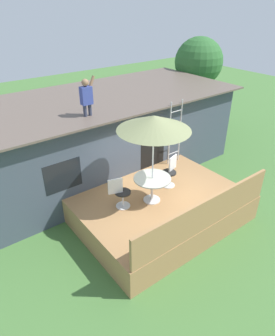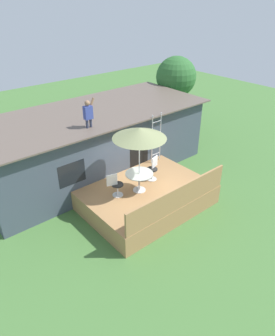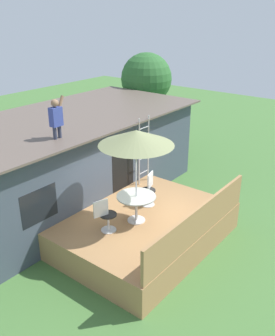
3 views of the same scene
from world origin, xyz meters
name	(u,v)px [view 2 (image 2 of 3)]	position (x,y,z in m)	size (l,w,h in m)	color
ground_plane	(146,205)	(0.00, 0.00, 0.00)	(40.00, 40.00, 0.00)	#477538
house	(93,142)	(0.00, 3.60, 1.45)	(10.50, 4.50, 2.89)	#424C5B
deck	(146,196)	(0.00, 0.00, 0.40)	(4.72, 3.48, 0.80)	#A87A4C
deck_railing	(179,198)	(0.00, -1.69, 1.25)	(4.62, 0.08, 0.90)	#A87A4C
patio_table	(139,177)	(-0.30, 0.04, 1.39)	(1.04, 1.04, 0.74)	silver
patio_umbrella	(139,133)	(-0.30, 0.04, 3.15)	(1.90, 1.90, 2.54)	silver
step_ladder	(156,138)	(1.77, 1.37, 1.90)	(0.52, 0.04, 2.20)	silver
person_figure	(88,112)	(-1.00, 2.13, 3.49)	(0.47, 0.20, 1.11)	#33384C
patio_chair_left	(116,185)	(-1.18, 0.33, 1.26)	(0.61, 0.44, 0.92)	silver
patio_chair_right	(153,169)	(0.67, 0.35, 1.26)	(0.61, 0.44, 0.92)	silver
backyard_tree	(176,78)	(6.43, 4.78, 3.12)	(2.27, 2.27, 4.30)	brown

